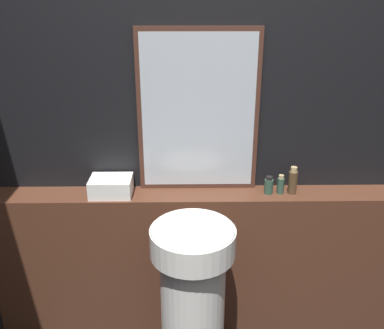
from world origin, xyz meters
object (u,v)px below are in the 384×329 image
Objects in this scene: shampoo_bottle at (269,186)px; towel_stack at (111,186)px; pedestal_sink at (193,299)px; lotion_bottle at (293,181)px; mirror at (198,112)px; conditioner_bottle at (281,185)px.

towel_stack is at bearing 180.00° from shampoo_bottle.
towel_stack is (-0.45, 0.38, 0.47)m from pedestal_sink.
lotion_bottle reaches higher than towel_stack.
towel_stack is at bearing 180.00° from lotion_bottle.
mirror is at bearing 170.98° from lotion_bottle.
pedestal_sink is 8.49× the size of conditioner_bottle.
mirror is (0.04, 0.46, 0.86)m from pedestal_sink.
pedestal_sink is at bearing -40.07° from towel_stack.
shampoo_bottle is (0.87, 0.00, -0.00)m from towel_stack.
towel_stack is 1.01m from lotion_bottle.
conditioner_bottle is at bearing 37.20° from pedestal_sink.
mirror reaches higher than pedestal_sink.
mirror reaches higher than conditioner_bottle.
mirror reaches higher than towel_stack.
lotion_bottle is (1.01, 0.00, 0.02)m from towel_stack.
pedestal_sink is at bearing -142.80° from conditioner_bottle.
towel_stack is at bearing 139.93° from pedestal_sink.
shampoo_bottle is at bearing 41.22° from pedestal_sink.
conditioner_bottle is 0.70× the size of lotion_bottle.
lotion_bottle is (0.56, 0.38, 0.49)m from pedestal_sink.
pedestal_sink is 1.05× the size of mirror.
lotion_bottle is (0.13, 0.00, 0.03)m from shampoo_bottle.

